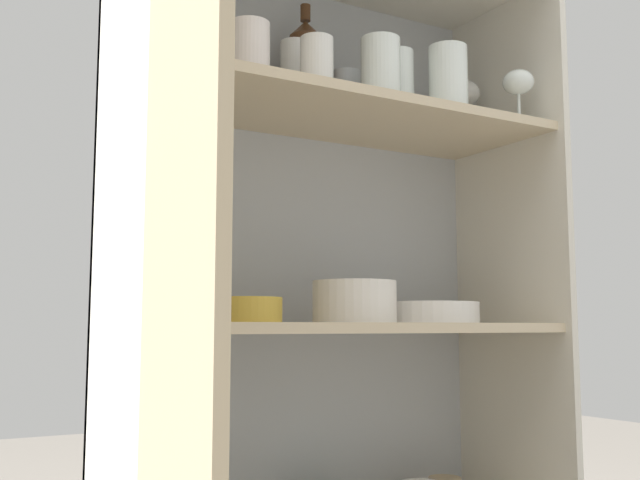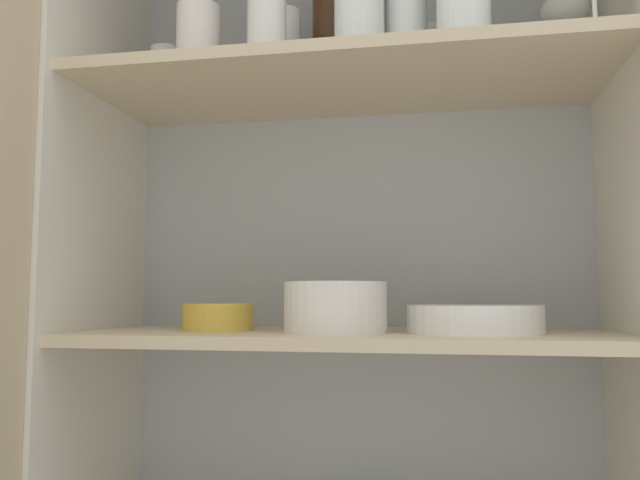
# 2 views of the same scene
# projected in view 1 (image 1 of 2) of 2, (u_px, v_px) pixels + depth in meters

# --- Properties ---
(cupboard_back_panel) EXTENTS (0.94, 0.02, 1.48)m
(cupboard_back_panel) POSITION_uv_depth(u_px,v_px,m) (301.00, 309.00, 1.68)
(cupboard_back_panel) COLOR #B2B7BC
(cupboard_back_panel) RESTS_ON ground_plane
(cupboard_side_left) EXTENTS (0.02, 0.38, 1.48)m
(cupboard_side_left) POSITION_uv_depth(u_px,v_px,m) (119.00, 304.00, 1.30)
(cupboard_side_left) COLOR silver
(cupboard_side_left) RESTS_ON ground_plane
(cupboard_side_right) EXTENTS (0.02, 0.38, 1.48)m
(cupboard_side_right) POSITION_uv_depth(u_px,v_px,m) (510.00, 309.00, 1.75)
(cupboard_side_right) COLOR silver
(cupboard_side_right) RESTS_ON ground_plane
(shelf_board_middle) EXTENTS (0.90, 0.35, 0.02)m
(shelf_board_middle) POSITION_uv_depth(u_px,v_px,m) (344.00, 328.00, 1.52)
(shelf_board_middle) COLOR beige
(shelf_board_upper) EXTENTS (0.90, 0.35, 0.02)m
(shelf_board_upper) POSITION_uv_depth(u_px,v_px,m) (343.00, 116.00, 1.57)
(shelf_board_upper) COLOR beige
(cupboard_door) EXTENTS (0.09, 0.46, 1.48)m
(cupboard_door) POSITION_uv_depth(u_px,v_px,m) (176.00, 294.00, 0.91)
(cupboard_door) COLOR tan
(cupboard_door) RESTS_ON ground_plane
(tumbler_glass_0) EXTENTS (0.08, 0.08, 0.12)m
(tumbler_glass_0) POSITION_uv_depth(u_px,v_px,m) (250.00, 54.00, 1.40)
(tumbler_glass_0) COLOR silver
(tumbler_glass_0) RESTS_ON shelf_board_upper
(tumbler_glass_1) EXTENTS (0.07, 0.07, 0.14)m
(tumbler_glass_1) POSITION_uv_depth(u_px,v_px,m) (398.00, 83.00, 1.60)
(tumbler_glass_1) COLOR white
(tumbler_glass_1) RESTS_ON shelf_board_upper
(tumbler_glass_2) EXTENTS (0.06, 0.06, 0.09)m
(tumbler_glass_2) POSITION_uv_depth(u_px,v_px,m) (175.00, 67.00, 1.44)
(tumbler_glass_2) COLOR silver
(tumbler_glass_2) RESTS_ON shelf_board_upper
(tumbler_glass_3) EXTENTS (0.07, 0.07, 0.12)m
(tumbler_glass_3) POSITION_uv_depth(u_px,v_px,m) (347.00, 98.00, 1.68)
(tumbler_glass_3) COLOR white
(tumbler_glass_3) RESTS_ON shelf_board_upper
(tumbler_glass_4) EXTENTS (0.07, 0.07, 0.11)m
(tumbler_glass_4) POSITION_uv_depth(u_px,v_px,m) (317.00, 65.00, 1.44)
(tumbler_glass_4) COLOR white
(tumbler_glass_4) RESTS_ON shelf_board_upper
(tumbler_glass_5) EXTENTS (0.06, 0.06, 0.13)m
(tumbler_glass_5) POSITION_uv_depth(u_px,v_px,m) (295.00, 74.00, 1.53)
(tumbler_glass_5) COLOR white
(tumbler_glass_5) RESTS_ON shelf_board_upper
(tumbler_glass_6) EXTENTS (0.08, 0.08, 0.10)m
(tumbler_glass_6) POSITION_uv_depth(u_px,v_px,m) (384.00, 106.00, 1.71)
(tumbler_glass_6) COLOR white
(tumbler_glass_6) RESTS_ON shelf_board_upper
(tumbler_glass_7) EXTENTS (0.08, 0.08, 0.14)m
(tumbler_glass_7) POSITION_uv_depth(u_px,v_px,m) (381.00, 71.00, 1.53)
(tumbler_glass_7) COLOR white
(tumbler_glass_7) RESTS_ON shelf_board_upper
(tumbler_glass_8) EXTENTS (0.08, 0.08, 0.15)m
(tumbler_glass_8) POSITION_uv_depth(u_px,v_px,m) (448.00, 80.00, 1.60)
(tumbler_glass_8) COLOR white
(tumbler_glass_8) RESTS_ON shelf_board_upper
(wine_glass_0) EXTENTS (0.08, 0.08, 0.15)m
(wine_glass_0) POSITION_uv_depth(u_px,v_px,m) (463.00, 97.00, 1.83)
(wine_glass_0) COLOR white
(wine_glass_0) RESTS_ON shelf_board_upper
(wine_glass_1) EXTENTS (0.07, 0.07, 0.12)m
(wine_glass_1) POSITION_uv_depth(u_px,v_px,m) (518.00, 85.00, 1.67)
(wine_glass_1) COLOR white
(wine_glass_1) RESTS_ON shelf_board_upper
(wine_bottle) EXTENTS (0.07, 0.07, 0.26)m
(wine_bottle) POSITION_uv_depth(u_px,v_px,m) (305.00, 69.00, 1.65)
(wine_bottle) COLOR #4C2D19
(wine_bottle) RESTS_ON shelf_board_upper
(plate_stack_white) EXTENTS (0.22, 0.22, 0.04)m
(plate_stack_white) POSITION_uv_depth(u_px,v_px,m) (428.00, 313.00, 1.63)
(plate_stack_white) COLOR white
(plate_stack_white) RESTS_ON shelf_board_middle
(mixing_bowl_large) EXTENTS (0.17, 0.17, 0.08)m
(mixing_bowl_large) POSITION_uv_depth(u_px,v_px,m) (354.00, 300.00, 1.48)
(mixing_bowl_large) COLOR silver
(mixing_bowl_large) RESTS_ON shelf_board_middle
(serving_bowl_small) EXTENTS (0.12, 0.12, 0.05)m
(serving_bowl_small) POSITION_uv_depth(u_px,v_px,m) (250.00, 308.00, 1.40)
(serving_bowl_small) COLOR gold
(serving_bowl_small) RESTS_ON shelf_board_middle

